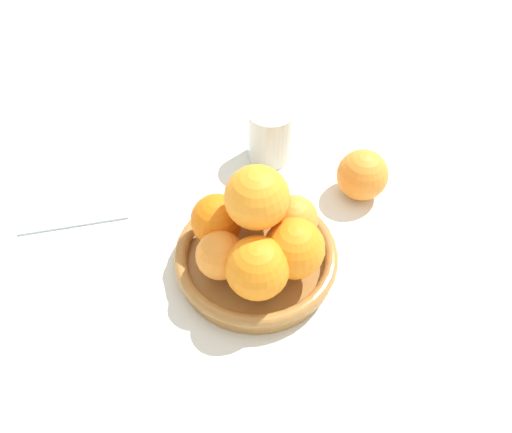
{
  "coord_description": "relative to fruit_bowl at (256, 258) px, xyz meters",
  "views": [
    {
      "loc": [
        -0.09,
        0.41,
        0.6
      ],
      "look_at": [
        0.0,
        0.0,
        0.11
      ],
      "focal_mm": 35.0,
      "sensor_mm": 36.0,
      "label": 1
    }
  ],
  "objects": [
    {
      "name": "drinking_glass",
      "position": [
        0.03,
        -0.23,
        0.03
      ],
      "size": [
        0.08,
        0.08,
        0.1
      ],
      "primitive_type": "cylinder",
      "color": "silver",
      "rests_on": "ground_plane"
    },
    {
      "name": "orange_pile",
      "position": [
        -0.0,
        0.0,
        0.07
      ],
      "size": [
        0.19,
        0.2,
        0.14
      ],
      "color": "orange",
      "rests_on": "fruit_bowl"
    },
    {
      "name": "fruit_bowl",
      "position": [
        0.0,
        0.0,
        0.0
      ],
      "size": [
        0.23,
        0.23,
        0.04
      ],
      "color": "#A57238",
      "rests_on": "ground_plane"
    },
    {
      "name": "napkin_folded",
      "position": [
        0.33,
        -0.08,
        -0.01
      ],
      "size": [
        0.22,
        0.22,
        0.01
      ],
      "primitive_type": "cube",
      "rotation": [
        0.0,
        0.0,
        0.43
      ],
      "color": "silver",
      "rests_on": "ground_plane"
    },
    {
      "name": "stray_orange",
      "position": [
        -0.13,
        -0.18,
        0.02
      ],
      "size": [
        0.08,
        0.08,
        0.08
      ],
      "primitive_type": "sphere",
      "color": "orange",
      "rests_on": "ground_plane"
    },
    {
      "name": "ground_plane",
      "position": [
        0.0,
        0.0,
        -0.02
      ],
      "size": [
        4.0,
        4.0,
        0.0
      ],
      "primitive_type": "plane",
      "color": "silver"
    }
  ]
}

